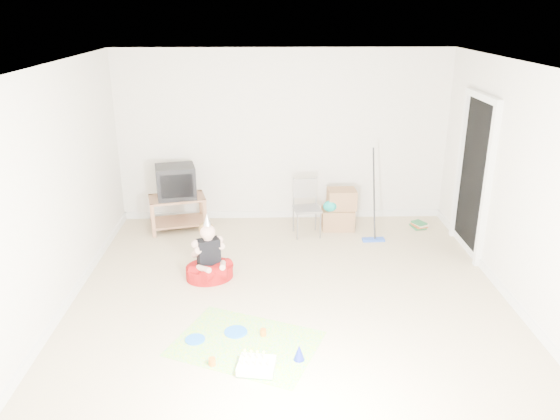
{
  "coord_description": "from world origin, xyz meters",
  "views": [
    {
      "loc": [
        -0.26,
        -5.6,
        3.14
      ],
      "look_at": [
        -0.1,
        0.4,
        0.9
      ],
      "focal_mm": 35.0,
      "sensor_mm": 36.0,
      "label": 1
    }
  ],
  "objects_px": {
    "tv_stand": "(178,210)",
    "birthday_cake": "(257,366)",
    "crt_tv": "(176,182)",
    "seated_woman": "(209,264)",
    "cardboard_boxes": "(339,210)",
    "folding_chair": "(307,209)"
  },
  "relations": [
    {
      "from": "seated_woman",
      "to": "birthday_cake",
      "type": "relative_size",
      "value": 2.27
    },
    {
      "from": "folding_chair",
      "to": "cardboard_boxes",
      "type": "xyz_separation_m",
      "value": [
        0.5,
        0.25,
        -0.12
      ]
    },
    {
      "from": "birthday_cake",
      "to": "tv_stand",
      "type": "bearing_deg",
      "value": 109.44
    },
    {
      "from": "tv_stand",
      "to": "seated_woman",
      "type": "bearing_deg",
      "value": -68.91
    },
    {
      "from": "crt_tv",
      "to": "birthday_cake",
      "type": "xyz_separation_m",
      "value": [
        1.22,
        -3.46,
        -0.7
      ]
    },
    {
      "from": "crt_tv",
      "to": "seated_woman",
      "type": "height_order",
      "value": "crt_tv"
    },
    {
      "from": "seated_woman",
      "to": "birthday_cake",
      "type": "xyz_separation_m",
      "value": [
        0.61,
        -1.86,
        -0.14
      ]
    },
    {
      "from": "crt_tv",
      "to": "seated_woman",
      "type": "relative_size",
      "value": 0.66
    },
    {
      "from": "tv_stand",
      "to": "cardboard_boxes",
      "type": "height_order",
      "value": "cardboard_boxes"
    },
    {
      "from": "crt_tv",
      "to": "seated_woman",
      "type": "bearing_deg",
      "value": -81.72
    },
    {
      "from": "tv_stand",
      "to": "birthday_cake",
      "type": "bearing_deg",
      "value": -70.56
    },
    {
      "from": "tv_stand",
      "to": "birthday_cake",
      "type": "distance_m",
      "value": 3.68
    },
    {
      "from": "crt_tv",
      "to": "birthday_cake",
      "type": "height_order",
      "value": "crt_tv"
    },
    {
      "from": "crt_tv",
      "to": "folding_chair",
      "type": "height_order",
      "value": "crt_tv"
    },
    {
      "from": "crt_tv",
      "to": "cardboard_boxes",
      "type": "xyz_separation_m",
      "value": [
        2.41,
        -0.03,
        -0.45
      ]
    },
    {
      "from": "crt_tv",
      "to": "birthday_cake",
      "type": "distance_m",
      "value": 3.74
    },
    {
      "from": "crt_tv",
      "to": "seated_woman",
      "type": "xyz_separation_m",
      "value": [
        0.62,
        -1.6,
        -0.56
      ]
    },
    {
      "from": "cardboard_boxes",
      "to": "crt_tv",
      "type": "bearing_deg",
      "value": 179.26
    },
    {
      "from": "cardboard_boxes",
      "to": "seated_woman",
      "type": "relative_size",
      "value": 0.72
    },
    {
      "from": "crt_tv",
      "to": "cardboard_boxes",
      "type": "relative_size",
      "value": 0.92
    },
    {
      "from": "tv_stand",
      "to": "folding_chair",
      "type": "relative_size",
      "value": 1.09
    },
    {
      "from": "folding_chair",
      "to": "birthday_cake",
      "type": "relative_size",
      "value": 2.25
    }
  ]
}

